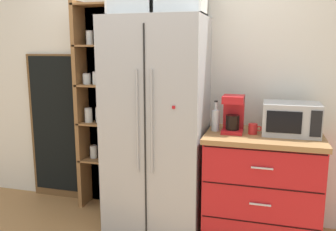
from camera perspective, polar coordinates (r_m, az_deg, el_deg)
ground_plane at (r=3.40m, az=-1.86°, el=-17.10°), size 10.51×10.51×0.00m
wall_back_cream at (r=3.41m, az=0.05°, el=5.45°), size 4.83×0.10×2.55m
refrigerator at (r=3.11m, az=-1.77°, el=-1.58°), size 0.84×0.65×1.85m
pantry_shelf_column at (r=3.57m, az=-10.78°, el=1.69°), size 0.45×0.27×2.03m
counter_cabinet at (r=3.12m, az=14.78°, el=-10.96°), size 0.93×0.65×0.90m
microwave at (r=3.02m, az=19.18°, el=-0.49°), size 0.44×0.33×0.26m
coffee_maker at (r=2.97m, az=10.47°, el=0.29°), size 0.17×0.20×0.31m
mug_red at (r=2.96m, az=13.54°, el=-2.09°), size 0.11×0.07×0.09m
bottle_clear at (r=3.00m, az=7.67°, el=-0.37°), size 0.07×0.07×0.26m
chalkboard_menu at (r=3.92m, az=-17.56°, el=-1.80°), size 0.60×0.04×1.53m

